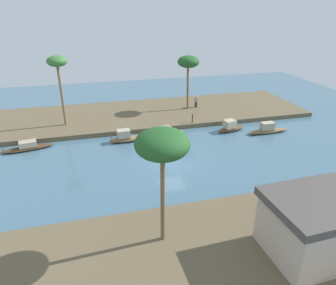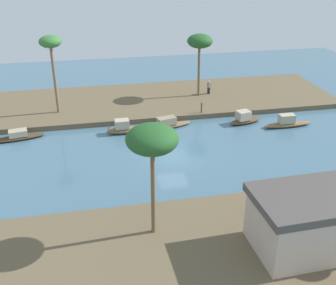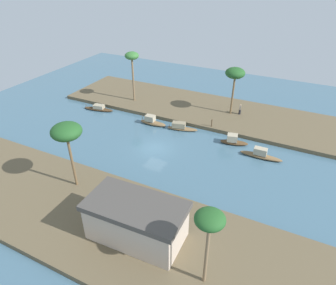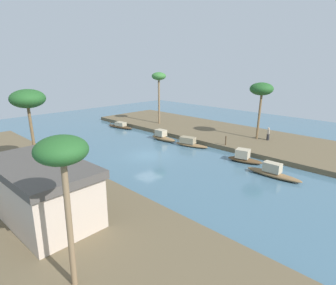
# 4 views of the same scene
# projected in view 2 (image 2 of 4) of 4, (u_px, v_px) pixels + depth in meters

# --- Properties ---
(river_water) EXTENTS (69.03, 69.03, 0.00)m
(river_water) POSITION_uv_depth(u_px,v_px,m) (173.00, 156.00, 35.69)
(river_water) COLOR #476B7F
(river_water) RESTS_ON ground
(riverbank_left) EXTENTS (42.42, 11.70, 0.53)m
(riverbank_left) POSITION_uv_depth(u_px,v_px,m) (148.00, 101.00, 47.31)
(riverbank_left) COLOR brown
(riverbank_left) RESTS_ON ground
(riverbank_right) EXTENTS (42.42, 11.70, 0.53)m
(riverbank_right) POSITION_uv_depth(u_px,v_px,m) (221.00, 257.00, 23.83)
(riverbank_right) COLOR brown
(riverbank_right) RESTS_ON ground
(sampan_midstream) EXTENTS (3.72, 1.93, 1.35)m
(sampan_midstream) POSITION_uv_depth(u_px,v_px,m) (244.00, 119.00, 41.89)
(sampan_midstream) COLOR brown
(sampan_midstream) RESTS_ON river_water
(sampan_open_hull) EXTENTS (4.07, 1.27, 1.37)m
(sampan_open_hull) POSITION_uv_depth(u_px,v_px,m) (126.00, 128.00, 39.80)
(sampan_open_hull) COLOR brown
(sampan_open_hull) RESTS_ON river_water
(sampan_with_tall_canopy) EXTENTS (4.43, 2.06, 1.12)m
(sampan_with_tall_canopy) POSITION_uv_depth(u_px,v_px,m) (169.00, 123.00, 40.95)
(sampan_with_tall_canopy) COLOR brown
(sampan_with_tall_canopy) RESTS_ON river_water
(sampan_foreground) EXTENTS (5.09, 2.01, 0.93)m
(sampan_foreground) POSITION_uv_depth(u_px,v_px,m) (18.00, 136.00, 38.51)
(sampan_foreground) COLOR #47331E
(sampan_foreground) RESTS_ON river_water
(sampan_downstream_large) EXTENTS (5.05, 1.08, 1.30)m
(sampan_downstream_large) POSITION_uv_depth(u_px,v_px,m) (287.00, 123.00, 41.15)
(sampan_downstream_large) COLOR brown
(sampan_downstream_large) RESTS_ON river_water
(person_on_near_bank) EXTENTS (0.40, 0.50, 1.61)m
(person_on_near_bank) POSITION_uv_depth(u_px,v_px,m) (209.00, 88.00, 48.40)
(person_on_near_bank) COLOR #232328
(person_on_near_bank) RESTS_ON riverbank_left
(mooring_post) EXTENTS (0.14, 0.14, 1.10)m
(mooring_post) POSITION_uv_depth(u_px,v_px,m) (202.00, 108.00, 43.07)
(mooring_post) COLOR #4C3823
(mooring_post) RESTS_ON riverbank_left
(palm_tree_left_near) EXTENTS (2.83, 2.83, 7.04)m
(palm_tree_left_near) POSITION_uv_depth(u_px,v_px,m) (200.00, 42.00, 45.66)
(palm_tree_left_near) COLOR brown
(palm_tree_left_near) RESTS_ON riverbank_left
(palm_tree_left_far) EXTENTS (2.20, 2.20, 7.96)m
(palm_tree_left_far) POSITION_uv_depth(u_px,v_px,m) (51.00, 45.00, 40.42)
(palm_tree_left_far) COLOR #7F6647
(palm_tree_left_far) RESTS_ON riverbank_left
(palm_tree_right_tall) EXTENTS (2.96, 2.96, 7.15)m
(palm_tree_right_tall) POSITION_uv_depth(u_px,v_px,m) (152.00, 141.00, 22.76)
(palm_tree_right_tall) COLOR brown
(palm_tree_right_tall) RESTS_ON riverbank_right
(riverside_building) EXTENTS (8.30, 4.60, 3.57)m
(riverside_building) POSITION_uv_depth(u_px,v_px,m) (322.00, 219.00, 23.66)
(riverside_building) COLOR #C6B29E
(riverside_building) RESTS_ON riverbank_right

